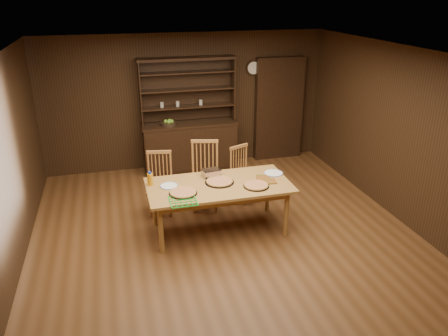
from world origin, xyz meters
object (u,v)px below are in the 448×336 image
object	(u,v)px
juice_bottle	(150,179)
china_hutch	(190,140)
dining_table	(219,189)
chair_center	(205,172)
chair_right	(242,172)
chair_left	(160,181)

from	to	relation	value
juice_bottle	china_hutch	bearing A→B (deg)	66.32
dining_table	chair_center	world-z (taller)	chair_center
juice_bottle	chair_center	bearing A→B (deg)	32.56
china_hutch	dining_table	world-z (taller)	china_hutch
dining_table	juice_bottle	size ratio (longest dim) A/B	10.14
china_hutch	chair_right	xyz separation A→B (m)	(0.59, -1.59, -0.10)
chair_center	juice_bottle	world-z (taller)	chair_center
chair_right	juice_bottle	distance (m)	1.76
dining_table	chair_left	size ratio (longest dim) A/B	2.05
chair_left	juice_bottle	size ratio (longest dim) A/B	4.96
china_hutch	chair_right	bearing A→B (deg)	-69.79
dining_table	china_hutch	bearing A→B (deg)	88.95
china_hutch	juice_bottle	world-z (taller)	china_hutch
china_hutch	chair_left	world-z (taller)	china_hutch
china_hutch	chair_right	world-z (taller)	china_hutch
chair_left	chair_right	distance (m)	1.39
chair_center	chair_right	size ratio (longest dim) A/B	1.18
china_hutch	chair_right	distance (m)	1.70
chair_left	juice_bottle	world-z (taller)	chair_left
chair_left	chair_center	distance (m)	0.73
chair_center	chair_right	xyz separation A→B (m)	(0.65, 0.09, -0.10)
dining_table	chair_left	distance (m)	1.13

